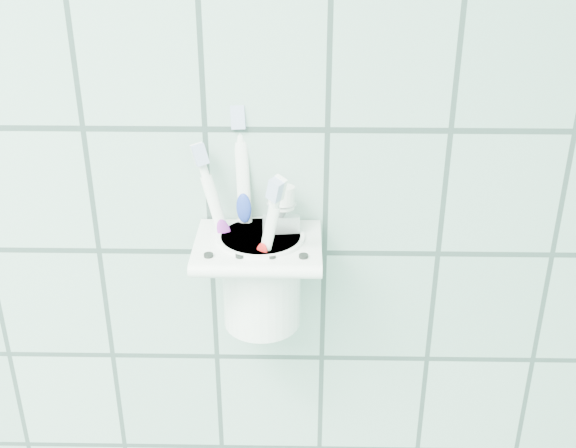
# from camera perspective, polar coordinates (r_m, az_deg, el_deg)

# --- Properties ---
(holder_bracket) EXTENTS (0.12, 0.10, 0.04)m
(holder_bracket) POSITION_cam_1_polar(r_m,az_deg,el_deg) (0.70, -2.37, -1.89)
(holder_bracket) COLOR white
(holder_bracket) RESTS_ON wall_back
(cup) EXTENTS (0.09, 0.09, 0.10)m
(cup) POSITION_cam_1_polar(r_m,az_deg,el_deg) (0.72, -2.11, -4.15)
(cup) COLOR white
(cup) RESTS_ON holder_bracket
(toothbrush_pink) EXTENTS (0.06, 0.04, 0.18)m
(toothbrush_pink) POSITION_cam_1_polar(r_m,az_deg,el_deg) (0.69, -3.25, -1.01)
(toothbrush_pink) COLOR white
(toothbrush_pink) RESTS_ON cup
(toothbrush_blue) EXTENTS (0.02, 0.05, 0.21)m
(toothbrush_blue) POSITION_cam_1_polar(r_m,az_deg,el_deg) (0.70, -3.19, 0.64)
(toothbrush_blue) COLOR white
(toothbrush_blue) RESTS_ON cup
(toothbrush_orange) EXTENTS (0.04, 0.05, 0.18)m
(toothbrush_orange) POSITION_cam_1_polar(r_m,az_deg,el_deg) (0.70, -3.09, -1.10)
(toothbrush_orange) COLOR white
(toothbrush_orange) RESTS_ON cup
(toothpaste_tube) EXTENTS (0.04, 0.03, 0.14)m
(toothpaste_tube) POSITION_cam_1_polar(r_m,az_deg,el_deg) (0.70, -0.70, -1.82)
(toothpaste_tube) COLOR silver
(toothpaste_tube) RESTS_ON cup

